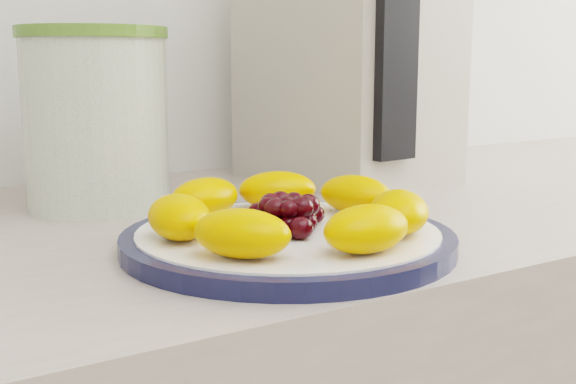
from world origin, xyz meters
TOP-DOWN VIEW (x-y plane):
  - plate_rim at (-0.11, 1.05)m, footprint 0.29×0.29m
  - plate_face at (-0.11, 1.05)m, footprint 0.26×0.26m
  - canister at (-0.19, 1.31)m, footprint 0.18×0.18m
  - canister_lid at (-0.19, 1.31)m, footprint 0.19×0.19m
  - appliance_body at (0.15, 1.31)m, footprint 0.21×0.28m
  - appliance_panel at (0.11, 1.17)m, footprint 0.06×0.02m
  - fruit_plate at (-0.11, 1.05)m, footprint 0.25×0.25m

SIDE VIEW (x-z plane):
  - plate_rim at x=-0.11m, z-range 0.90..0.91m
  - plate_face at x=-0.11m, z-range 0.90..0.92m
  - fruit_plate at x=-0.11m, z-range 0.92..0.95m
  - canister at x=-0.19m, z-range 0.90..1.08m
  - appliance_body at x=0.15m, z-range 0.90..1.23m
  - appliance_panel at x=0.11m, z-range 0.95..1.19m
  - canister_lid at x=-0.19m, z-range 1.08..1.09m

